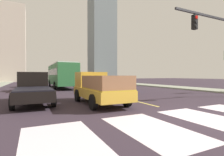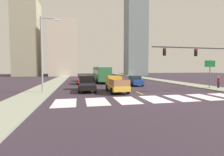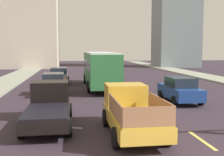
{
  "view_description": "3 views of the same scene",
  "coord_description": "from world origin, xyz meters",
  "px_view_note": "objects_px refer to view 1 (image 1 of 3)",
  "views": [
    {
      "loc": [
        -6.34,
        -4.35,
        1.72
      ],
      "look_at": [
        0.98,
        10.76,
        1.48
      ],
      "focal_mm": 26.93,
      "sensor_mm": 36.0,
      "label": 1
    },
    {
      "loc": [
        -7.27,
        -14.59,
        3.02
      ],
      "look_at": [
        -1.32,
        14.19,
        1.23
      ],
      "focal_mm": 26.16,
      "sensor_mm": 36.0,
      "label": 2
    },
    {
      "loc": [
        -5.13,
        -6.53,
        3.64
      ],
      "look_at": [
        -2.51,
        11.74,
        1.76
      ],
      "focal_mm": 46.05,
      "sensor_mm": 36.0,
      "label": 3
    }
  ],
  "objects_px": {
    "sedan_near_left": "(117,83)",
    "city_bus": "(61,74)",
    "pickup_dark": "(33,88)",
    "sedan_near_right": "(29,83)",
    "pickup_stakebed": "(97,88)",
    "sedan_mid": "(31,81)"
  },
  "relations": [
    {
      "from": "sedan_near_left",
      "to": "city_bus",
      "type": "bearing_deg",
      "value": 120.39
    },
    {
      "from": "pickup_dark",
      "to": "sedan_near_right",
      "type": "height_order",
      "value": "pickup_dark"
    },
    {
      "from": "pickup_dark",
      "to": "city_bus",
      "type": "xyz_separation_m",
      "value": [
        3.74,
        12.65,
        1.03
      ]
    },
    {
      "from": "pickup_stakebed",
      "to": "sedan_near_right",
      "type": "bearing_deg",
      "value": 110.88
    },
    {
      "from": "pickup_dark",
      "to": "sedan_mid",
      "type": "xyz_separation_m",
      "value": [
        -0.17,
        16.06,
        -0.06
      ]
    },
    {
      "from": "pickup_dark",
      "to": "sedan_mid",
      "type": "distance_m",
      "value": 16.06
    },
    {
      "from": "pickup_dark",
      "to": "city_bus",
      "type": "distance_m",
      "value": 13.23
    },
    {
      "from": "sedan_near_left",
      "to": "sedan_mid",
      "type": "bearing_deg",
      "value": 127.03
    },
    {
      "from": "sedan_near_right",
      "to": "sedan_mid",
      "type": "distance_m",
      "value": 6.75
    },
    {
      "from": "pickup_stakebed",
      "to": "sedan_near_left",
      "type": "xyz_separation_m",
      "value": [
        4.78,
        6.47,
        -0.08
      ]
    },
    {
      "from": "sedan_near_right",
      "to": "sedan_near_left",
      "type": "xyz_separation_m",
      "value": [
        8.72,
        -4.62,
        0.0
      ]
    },
    {
      "from": "sedan_near_right",
      "to": "sedan_mid",
      "type": "height_order",
      "value": "same"
    },
    {
      "from": "pickup_dark",
      "to": "sedan_near_left",
      "type": "xyz_separation_m",
      "value": [
        8.41,
        4.69,
        -0.06
      ]
    },
    {
      "from": "pickup_dark",
      "to": "sedan_near_right",
      "type": "relative_size",
      "value": 1.18
    },
    {
      "from": "sedan_mid",
      "to": "sedan_near_left",
      "type": "bearing_deg",
      "value": -50.3
    },
    {
      "from": "pickup_dark",
      "to": "sedan_near_left",
      "type": "distance_m",
      "value": 9.63
    },
    {
      "from": "city_bus",
      "to": "sedan_mid",
      "type": "xyz_separation_m",
      "value": [
        -3.91,
        3.41,
        -1.09
      ]
    },
    {
      "from": "pickup_stakebed",
      "to": "sedan_near_left",
      "type": "relative_size",
      "value": 1.18
    },
    {
      "from": "pickup_dark",
      "to": "sedan_near_left",
      "type": "relative_size",
      "value": 1.18
    },
    {
      "from": "sedan_mid",
      "to": "sedan_near_right",
      "type": "bearing_deg",
      "value": -88.58
    },
    {
      "from": "sedan_near_right",
      "to": "sedan_near_left",
      "type": "relative_size",
      "value": 1.0
    },
    {
      "from": "sedan_mid",
      "to": "pickup_stakebed",
      "type": "bearing_deg",
      "value": -75.31
    }
  ]
}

